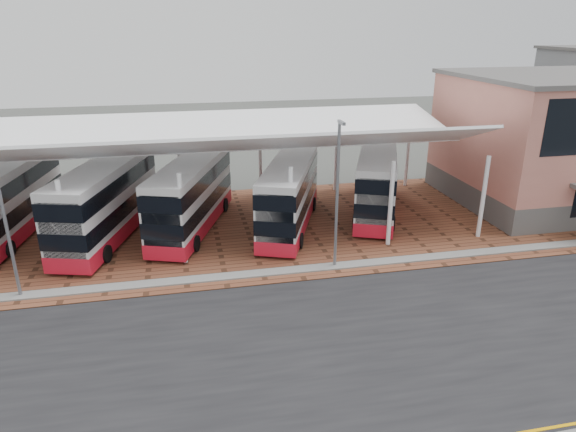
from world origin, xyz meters
name	(u,v)px	position (x,y,z in m)	size (l,w,h in m)	color
ground	(332,335)	(0.00, 0.00, 0.00)	(140.00, 140.00, 0.00)	#424440
road	(339,348)	(0.00, -1.00, 0.01)	(120.00, 14.00, 0.02)	black
forecourt	(306,223)	(2.00, 13.00, 0.03)	(72.00, 16.00, 0.06)	brown
north_kerb	(300,270)	(0.00, 6.20, 0.07)	(120.00, 0.80, 0.14)	slate
canopy	(177,140)	(-6.00, 13.94, 5.80)	(37.00, 11.63, 7.07)	white
lamp_west	(3,214)	(-14.00, 6.27, 4.36)	(0.16, 0.90, 8.07)	slate
lamp_east	(337,192)	(2.00, 6.27, 4.36)	(0.16, 0.90, 8.07)	slate
bus_1	(9,200)	(-16.47, 14.82, 2.31)	(4.11, 11.23, 4.52)	silver
bus_2	(106,202)	(-10.51, 13.11, 2.34)	(5.60, 11.43, 4.60)	silver
bus_3	(192,197)	(-5.38, 13.43, 2.24)	(5.88, 10.88, 4.40)	silver
bus_4	(290,196)	(0.79, 12.53, 2.19)	(5.99, 10.56, 4.29)	silver
bus_5	(377,182)	(7.27, 14.01, 2.24)	(6.32, 10.75, 4.38)	silver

